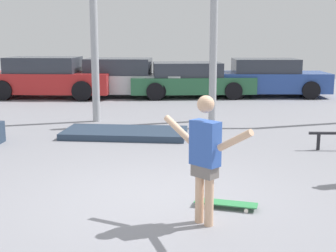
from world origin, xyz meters
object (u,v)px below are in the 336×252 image
object	(u,v)px
skateboard	(226,203)
parked_car_green	(190,80)
parked_car_blue	(268,78)
parked_car_silver	(122,78)
skateboarder	(205,153)
parked_car_red	(48,78)
manual_pad	(125,133)

from	to	relation	value
skateboard	parked_car_green	xyz separation A→B (m)	(0.36, 11.40, 0.56)
parked_car_blue	parked_car_silver	bearing A→B (deg)	-177.49
skateboarder	parked_car_red	world-z (taller)	skateboarder
skateboard	manual_pad	size ratio (longest dim) A/B	0.31
manual_pad	parked_car_red	distance (m)	7.57
parked_car_red	parked_car_green	bearing A→B (deg)	5.53
parked_car_red	skateboard	bearing A→B (deg)	-61.52
parked_car_red	parked_car_blue	size ratio (longest dim) A/B	1.08
skateboarder	parked_car_red	bearing A→B (deg)	157.27
skateboarder	parked_car_silver	distance (m)	12.25
skateboarder	parked_car_blue	bearing A→B (deg)	119.66
parked_car_silver	parked_car_green	size ratio (longest dim) A/B	0.97
skateboard	parked_car_green	size ratio (longest dim) A/B	0.19
skateboard	parked_car_red	xyz separation A→B (m)	(-4.88, 11.37, 0.66)
parked_car_red	skateboarder	bearing A→B (deg)	-63.88
parked_car_green	parked_car_blue	distance (m)	2.94
parked_car_red	parked_car_green	distance (m)	5.24
manual_pad	parked_car_red	world-z (taller)	parked_car_red
skateboarder	parked_car_red	size ratio (longest dim) A/B	0.33
parked_car_red	parked_car_silver	size ratio (longest dim) A/B	1.07
skateboard	parked_car_silver	world-z (taller)	parked_car_silver
skateboard	parked_car_red	size ratio (longest dim) A/B	0.18
parked_car_silver	parked_car_green	world-z (taller)	parked_car_silver
skateboard	manual_pad	distance (m)	4.85
parked_car_silver	parked_car_red	bearing A→B (deg)	-170.75
skateboarder	parked_car_blue	size ratio (longest dim) A/B	0.36
skateboard	skateboarder	bearing A→B (deg)	-105.68
parked_car_blue	manual_pad	bearing A→B (deg)	-122.55
skateboard	parked_car_red	world-z (taller)	parked_car_red
parked_car_silver	parked_car_green	distance (m)	2.55
parked_car_blue	skateboard	bearing A→B (deg)	-103.34
skateboarder	parked_car_blue	distance (m)	12.64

